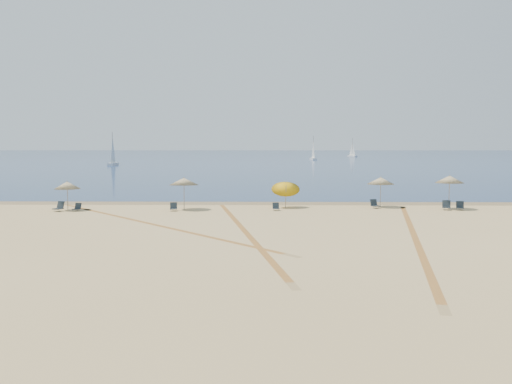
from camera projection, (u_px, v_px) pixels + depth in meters
The scene contains 19 objects.
ground at pixel (248, 267), 22.00m from camera, with size 160.00×160.00×0.00m, color tan.
ocean at pixel (263, 155), 246.10m from camera, with size 500.00×500.00×0.00m, color #0C2151.
wet_sand at pixel (257, 203), 45.91m from camera, with size 500.00×500.00×0.00m, color olive.
umbrella_1 at pixel (67, 185), 40.93m from camera, with size 1.94×1.94×2.23m.
umbrella_2 at pixel (184, 182), 41.26m from camera, with size 2.27×2.29×2.49m.
umbrella_3 at pixel (286, 186), 42.45m from camera, with size 2.23×2.23×2.47m.
umbrella_4 at pixel (381, 181), 42.91m from camera, with size 2.13×2.13×2.44m.
umbrella_5 at pixel (450, 179), 41.61m from camera, with size 2.16×2.16×2.63m.
chair_2 at pixel (59, 207), 40.35m from camera, with size 0.84×0.89×0.73m.
chair_3 at pixel (77, 208), 40.44m from camera, with size 0.60×0.67×0.60m.
chair_4 at pixel (174, 207), 40.56m from camera, with size 0.59×0.67×0.63m.
chair_5 at pixel (276, 207), 40.81m from camera, with size 0.55×0.62×0.59m.
chair_6 at pixel (375, 204), 42.31m from camera, with size 0.78×0.83×0.68m.
chair_7 at pixel (446, 206), 41.19m from camera, with size 0.76×0.84×0.72m.
chair_8 at pixel (460, 206), 41.01m from camera, with size 0.71×0.78×0.67m.
sailboat_0 at pixel (313, 152), 174.35m from camera, with size 1.98×5.28×7.67m.
sailboat_1 at pixel (113, 155), 128.48m from camera, with size 1.34×5.26×7.83m.
sailboat_2 at pixel (352, 151), 215.34m from camera, with size 3.33×5.01×7.39m.
tire_tracks at pixel (258, 227), 32.53m from camera, with size 53.00×42.02×0.00m.
Camera 1 is at (0.66, -21.64, 4.98)m, focal length 38.02 mm.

